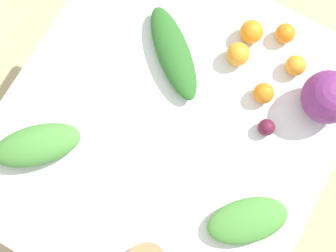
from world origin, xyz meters
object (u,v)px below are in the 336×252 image
object	(u,v)px
beet_root	(266,127)
orange_4	(264,93)
greens_bunch_beet_tops	(173,53)
cabbage_purple	(328,97)
orange_2	(296,65)
orange_0	(285,33)
orange_1	(252,32)
greens_bunch_scallion	(37,145)
greens_bunch_dandelion	(248,221)
orange_3	(238,54)

from	to	relation	value
beet_root	orange_4	size ratio (longest dim) A/B	0.80
greens_bunch_beet_tops	cabbage_purple	bearing A→B (deg)	-79.99
beet_root	orange_2	size ratio (longest dim) A/B	0.80
orange_0	orange_1	distance (m)	0.12
orange_2	greens_bunch_beet_tops	bearing A→B (deg)	112.78
orange_0	orange_1	xyz separation A→B (m)	(-0.05, 0.10, 0.01)
greens_bunch_beet_tops	orange_0	distance (m)	0.39
cabbage_purple	greens_bunch_scallion	bearing A→B (deg)	128.15
greens_bunch_beet_tops	orange_1	distance (m)	0.28
greens_bunch_scallion	orange_0	distance (m)	0.92
greens_bunch_scallion	orange_0	xyz separation A→B (m)	(0.75, -0.53, -0.01)
greens_bunch_scallion	orange_0	bearing A→B (deg)	-35.48
orange_0	orange_4	size ratio (longest dim) A/B	0.98
greens_bunch_dandelion	orange_3	xyz separation A→B (m)	(0.48, 0.28, 0.01)
beet_root	orange_4	world-z (taller)	orange_4
orange_1	orange_3	distance (m)	0.10
cabbage_purple	greens_bunch_beet_tops	xyz separation A→B (m)	(-0.09, 0.52, -0.05)
cabbage_purple	greens_bunch_scallion	distance (m)	0.96
beet_root	orange_1	xyz separation A→B (m)	(0.27, 0.20, 0.01)
greens_bunch_scallion	greens_bunch_dandelion	bearing A→B (deg)	-80.38
greens_bunch_dandelion	orange_2	size ratio (longest dim) A/B	3.70
greens_bunch_scallion	beet_root	world-z (taller)	greens_bunch_scallion
greens_bunch_dandelion	orange_0	distance (m)	0.65
cabbage_purple	orange_4	world-z (taller)	cabbage_purple
orange_2	greens_bunch_scallion	bearing A→B (deg)	136.97
greens_bunch_beet_tops	orange_3	size ratio (longest dim) A/B	4.41
orange_4	greens_bunch_dandelion	bearing A→B (deg)	-160.28
greens_bunch_beet_tops	orange_0	xyz separation A→B (m)	(0.25, -0.30, -0.00)
greens_bunch_scallion	orange_4	size ratio (longest dim) A/B	4.09
greens_bunch_dandelion	orange_4	size ratio (longest dim) A/B	3.69
cabbage_purple	orange_1	bearing A→B (deg)	71.93
greens_bunch_dandelion	orange_3	bearing A→B (deg)	30.41
beet_root	orange_0	distance (m)	0.34
orange_1	orange_3	size ratio (longest dim) A/B	1.01
beet_root	greens_bunch_dandelion	bearing A→B (deg)	-164.74
cabbage_purple	orange_2	xyz separation A→B (m)	(0.07, 0.13, -0.05)
greens_bunch_dandelion	orange_4	xyz separation A→B (m)	(0.40, 0.14, 0.00)
greens_bunch_dandelion	orange_1	xyz separation A→B (m)	(0.57, 0.28, 0.01)
cabbage_purple	orange_3	size ratio (longest dim) A/B	2.16
greens_bunch_scallion	beet_root	distance (m)	0.75
orange_3	cabbage_purple	bearing A→B (deg)	-91.69
greens_bunch_beet_tops	orange_2	distance (m)	0.42
greens_bunch_dandelion	beet_root	xyz separation A→B (m)	(0.30, 0.08, -0.00)
orange_2	cabbage_purple	bearing A→B (deg)	-117.41
orange_1	orange_4	bearing A→B (deg)	-142.48
orange_0	orange_4	world-z (taller)	orange_4
greens_bunch_beet_tops	orange_3	world-z (taller)	orange_3
cabbage_purple	beet_root	distance (m)	0.22
greens_bunch_beet_tops	greens_bunch_scallion	bearing A→B (deg)	155.15
cabbage_purple	orange_3	distance (m)	0.33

